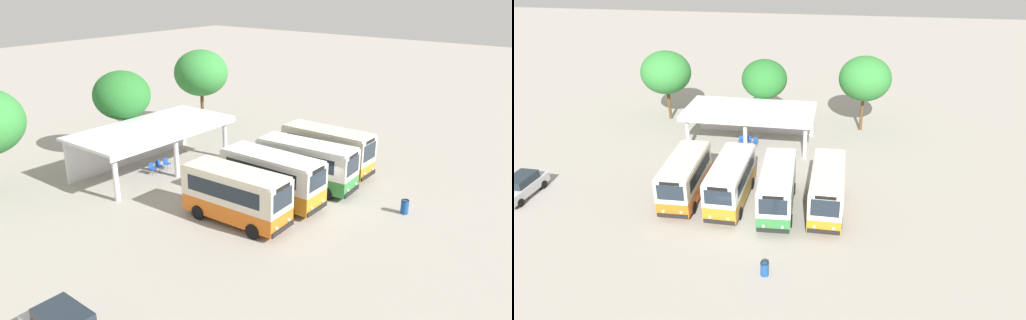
% 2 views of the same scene
% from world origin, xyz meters
% --- Properties ---
extents(ground_plane, '(180.00, 180.00, 0.00)m').
position_xyz_m(ground_plane, '(0.00, 0.00, 0.00)').
color(ground_plane, '#A39E93').
extents(city_bus_nearest_orange, '(2.56, 6.70, 3.25)m').
position_xyz_m(city_bus_nearest_orange, '(-4.61, 2.46, 1.80)').
color(city_bus_nearest_orange, black).
rests_on(city_bus_nearest_orange, ground).
extents(city_bus_second_in_row, '(2.44, 6.93, 3.27)m').
position_xyz_m(city_bus_second_in_row, '(-1.16, 2.38, 1.81)').
color(city_bus_second_in_row, black).
rests_on(city_bus_second_in_row, ground).
extents(city_bus_middle_cream, '(2.65, 7.04, 3.23)m').
position_xyz_m(city_bus_middle_cream, '(2.29, 2.00, 1.79)').
color(city_bus_middle_cream, black).
rests_on(city_bus_middle_cream, ground).
extents(city_bus_fourth_amber, '(2.39, 6.89, 3.29)m').
position_xyz_m(city_bus_fourth_amber, '(5.74, 2.38, 1.81)').
color(city_bus_fourth_amber, black).
rests_on(city_bus_fourth_amber, ground).
extents(parked_car_flank, '(1.90, 4.37, 1.62)m').
position_xyz_m(parked_car_flank, '(-16.88, 0.73, 0.83)').
color(parked_car_flank, black).
rests_on(parked_car_flank, ground).
extents(terminal_canopy, '(11.90, 5.87, 3.40)m').
position_xyz_m(terminal_canopy, '(-1.80, 13.47, 2.66)').
color(terminal_canopy, silver).
rests_on(terminal_canopy, ground).
extents(waiting_chair_end_by_column, '(0.45, 0.45, 0.86)m').
position_xyz_m(waiting_chair_end_by_column, '(-2.59, 12.23, 0.52)').
color(waiting_chair_end_by_column, slate).
rests_on(waiting_chair_end_by_column, ground).
extents(waiting_chair_second_from_end, '(0.45, 0.45, 0.86)m').
position_xyz_m(waiting_chair_second_from_end, '(-1.91, 12.26, 0.52)').
color(waiting_chair_second_from_end, slate).
rests_on(waiting_chair_second_from_end, ground).
extents(waiting_chair_middle_seat, '(0.45, 0.45, 0.86)m').
position_xyz_m(waiting_chair_middle_seat, '(-1.23, 12.16, 0.52)').
color(waiting_chair_middle_seat, slate).
rests_on(waiting_chair_middle_seat, ground).
extents(roadside_tree_behind_canopy, '(4.46, 4.46, 6.93)m').
position_xyz_m(roadside_tree_behind_canopy, '(-1.16, 16.92, 5.02)').
color(roadside_tree_behind_canopy, brown).
rests_on(roadside_tree_behind_canopy, ground).
extents(roadside_tree_east_of_canopy, '(5.01, 5.01, 7.44)m').
position_xyz_m(roadside_tree_east_of_canopy, '(8.50, 17.64, 5.30)').
color(roadside_tree_east_of_canopy, brown).
rests_on(roadside_tree_east_of_canopy, ground).
extents(roadside_tree_west_of_canopy, '(5.11, 5.11, 7.22)m').
position_xyz_m(roadside_tree_west_of_canopy, '(-11.49, 17.57, 5.04)').
color(roadside_tree_west_of_canopy, brown).
rests_on(roadside_tree_west_of_canopy, ground).
extents(litter_bin_apron, '(0.49, 0.49, 0.90)m').
position_xyz_m(litter_bin_apron, '(2.56, -5.01, 0.46)').
color(litter_bin_apron, '#19478C').
rests_on(litter_bin_apron, ground).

